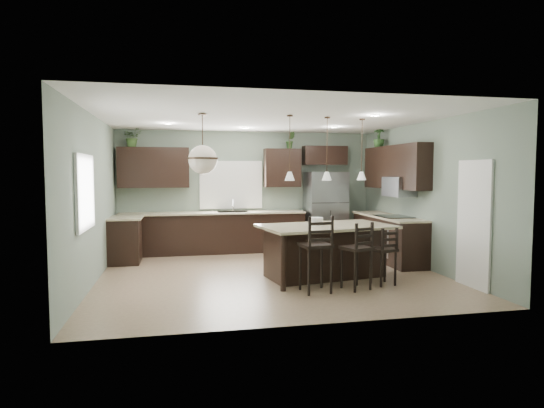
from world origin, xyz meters
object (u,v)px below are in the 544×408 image
Objects in this scene: kitchen_island at (326,251)px; bar_stool_right at (383,256)px; bar_stool_center at (356,256)px; bar_stool_left at (316,254)px; refrigerator at (325,211)px; serving_dish at (316,222)px; plant_back_left at (132,137)px.

kitchen_island is 1.02m from bar_stool_right.
kitchen_island is 2.09× the size of bar_stool_center.
bar_stool_center is 0.58m from bar_stool_right.
bar_stool_left is at bearing 178.85° from bar_stool_right.
bar_stool_center is at bearing -173.10° from bar_stool_right.
kitchen_island is at bearing 126.37° from bar_stool_right.
bar_stool_left is at bearing -127.37° from kitchen_island.
bar_stool_center is (0.68, 0.04, -0.06)m from bar_stool_left.
refrigerator is 0.82× the size of kitchen_island.
kitchen_island is 0.57m from serving_dish.
kitchen_island is (-0.88, -2.70, -0.46)m from refrigerator.
bar_stool_center is at bearing -2.36° from bar_stool_left.
serving_dish reaches higher than bar_stool_right.
refrigerator is at bearing 68.47° from serving_dish.
plant_back_left is at bearing 122.51° from bar_stool_left.
serving_dish is at bearing 134.27° from bar_stool_right.
bar_stool_right is 6.00m from plant_back_left.
bar_stool_right is at bearing -92.21° from refrigerator.
refrigerator is 2.94m from serving_dish.
plant_back_left is (-4.24, 3.66, 2.14)m from bar_stool_right.
refrigerator is 3.86m from bar_stool_left.
refrigerator is 7.71× the size of serving_dish.
refrigerator is 4.70m from plant_back_left.
serving_dish reaches higher than kitchen_island.
bar_stool_left is at bearing -52.03° from plant_back_left.
plant_back_left is (-3.49, 2.97, 2.16)m from kitchen_island.
serving_dish is 0.55× the size of plant_back_left.
plant_back_left reaches higher than refrigerator.
refrigerator is at bearing 62.23° from kitchen_island.
serving_dish is 1.03m from bar_stool_center.
refrigerator reaches higher than bar_stool_center.
bar_stool_center is (0.40, -0.83, -0.46)m from serving_dish.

